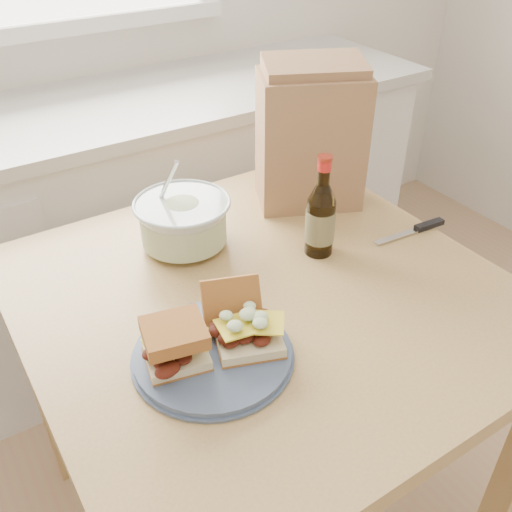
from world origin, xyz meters
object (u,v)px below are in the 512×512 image
coleslaw_bowl (183,224)px  paper_bag (310,140)px  plate (213,354)px  dining_table (265,332)px  beer_bottle (321,218)px

coleslaw_bowl → paper_bag: 0.40m
plate → coleslaw_bowl: size_ratio=1.29×
plate → coleslaw_bowl: bearing=70.8°
dining_table → plate: size_ratio=3.39×
coleslaw_bowl → paper_bag: size_ratio=0.66×
coleslaw_bowl → paper_bag: paper_bag is taller
plate → beer_bottle: 0.42m
paper_bag → plate: bearing=-117.6°
plate → beer_bottle: (0.38, 0.17, 0.08)m
plate → coleslaw_bowl: 0.39m
paper_bag → dining_table: bearing=-114.2°
plate → beer_bottle: size_ratio=1.19×
dining_table → paper_bag: size_ratio=2.90×
coleslaw_bowl → beer_bottle: (0.25, -0.20, 0.03)m
dining_table → plate: 0.26m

